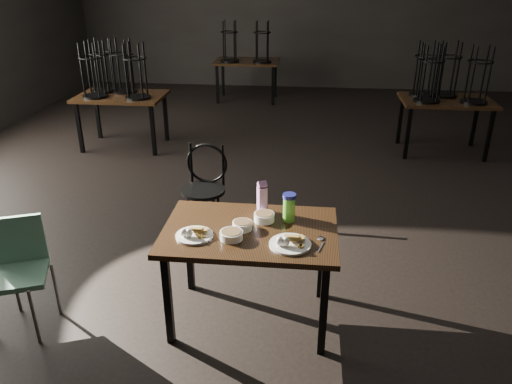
# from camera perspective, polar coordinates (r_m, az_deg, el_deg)

# --- Properties ---
(main_table) EXTENTS (1.20, 0.80, 0.75)m
(main_table) POSITION_cam_1_polar(r_m,az_deg,el_deg) (3.48, -0.70, -5.42)
(main_table) COLOR black
(main_table) RESTS_ON ground
(plate_left) EXTENTS (0.25, 0.25, 0.08)m
(plate_left) POSITION_cam_1_polar(r_m,az_deg,el_deg) (3.37, -7.13, -4.75)
(plate_left) COLOR white
(plate_left) RESTS_ON main_table
(plate_right) EXTENTS (0.27, 0.27, 0.09)m
(plate_right) POSITION_cam_1_polar(r_m,az_deg,el_deg) (3.25, 3.88, -5.75)
(plate_right) COLOR white
(plate_right) RESTS_ON main_table
(bowl_near) EXTENTS (0.14, 0.14, 0.05)m
(bowl_near) POSITION_cam_1_polar(r_m,az_deg,el_deg) (3.43, -1.58, -3.81)
(bowl_near) COLOR white
(bowl_near) RESTS_ON main_table
(bowl_far) EXTENTS (0.15, 0.15, 0.06)m
(bowl_far) POSITION_cam_1_polar(r_m,az_deg,el_deg) (3.54, 0.94, -2.85)
(bowl_far) COLOR white
(bowl_far) RESTS_ON main_table
(bowl_big) EXTENTS (0.16, 0.16, 0.05)m
(bowl_big) POSITION_cam_1_polar(r_m,az_deg,el_deg) (3.32, -2.84, -4.90)
(bowl_big) COLOR white
(bowl_big) RESTS_ON main_table
(juice_carton) EXTENTS (0.08, 0.08, 0.25)m
(juice_carton) POSITION_cam_1_polar(r_m,az_deg,el_deg) (3.62, 0.70, -0.68)
(juice_carton) COLOR #8E197C
(juice_carton) RESTS_ON main_table
(water_bottle) EXTENTS (0.12, 0.12, 0.21)m
(water_bottle) POSITION_cam_1_polar(r_m,az_deg,el_deg) (3.51, 3.80, -1.75)
(water_bottle) COLOR #6EDB40
(water_bottle) RESTS_ON main_table
(spoon) EXTENTS (0.06, 0.21, 0.01)m
(spoon) POSITION_cam_1_polar(r_m,az_deg,el_deg) (3.34, 7.41, -5.41)
(spoon) COLOR silver
(spoon) RESTS_ON main_table
(bentwood_chair) EXTENTS (0.42, 0.42, 0.88)m
(bentwood_chair) POSITION_cam_1_polar(r_m,az_deg,el_deg) (4.76, -5.89, 1.08)
(bentwood_chair) COLOR black
(bentwood_chair) RESTS_ON ground
(school_chair) EXTENTS (0.49, 0.49, 0.81)m
(school_chair) POSITION_cam_1_polar(r_m,az_deg,el_deg) (3.91, -25.54, -7.46)
(school_chair) COLOR #6AA586
(school_chair) RESTS_ON ground
(bg_table_left) EXTENTS (1.20, 0.80, 1.48)m
(bg_table_left) POSITION_cam_1_polar(r_m,az_deg,el_deg) (7.30, -15.44, 11.04)
(bg_table_left) COLOR black
(bg_table_left) RESTS_ON ground
(bg_table_right) EXTENTS (1.20, 0.80, 1.48)m
(bg_table_right) POSITION_cam_1_polar(r_m,az_deg,el_deg) (7.27, 20.81, 10.27)
(bg_table_right) COLOR black
(bg_table_right) RESTS_ON ground
(bg_table_far) EXTENTS (1.20, 0.80, 1.48)m
(bg_table_far) POSITION_cam_1_polar(r_m,az_deg,el_deg) (9.66, -1.07, 14.77)
(bg_table_far) COLOR black
(bg_table_far) RESTS_ON ground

